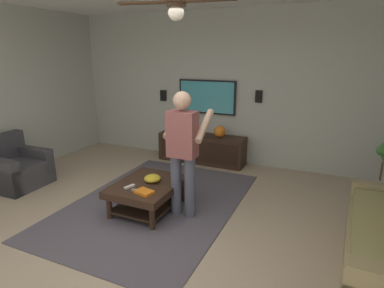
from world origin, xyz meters
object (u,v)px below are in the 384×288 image
object	(u,v)px
coffee_table	(148,190)
tv	(207,97)
vase_round	(220,132)
remote_grey	(137,190)
wall_speaker_left	(259,96)
remote_black	(147,191)
armchair	(15,169)
bowl	(152,178)
ceiling_fan	(175,5)
wall_speaker_right	(163,95)
media_console	(202,148)
book	(144,192)
person_standing	(183,148)
remote_white	(129,187)

from	to	relation	value
coffee_table	tv	world-z (taller)	tv
tv	vase_round	size ratio (longest dim) A/B	5.27
remote_grey	wall_speaker_left	world-z (taller)	wall_speaker_left
coffee_table	wall_speaker_left	distance (m)	2.77
remote_black	remote_grey	bearing A→B (deg)	101.75
armchair	remote_black	size ratio (longest dim) A/B	5.55
bowl	ceiling_fan	bearing A→B (deg)	-123.74
wall_speaker_right	vase_round	bearing A→B (deg)	-101.55
media_console	wall_speaker_right	bearing A→B (deg)	-104.57
book	person_standing	bearing A→B (deg)	61.24
bowl	remote_black	xyz separation A→B (m)	(-0.30, -0.10, -0.04)
media_console	vase_round	size ratio (longest dim) A/B	7.73
coffee_table	vase_round	bearing A→B (deg)	-7.18
remote_white	remote_grey	distance (m)	0.17
remote_white	remote_black	bearing A→B (deg)	-75.46
tv	book	distance (m)	2.83
coffee_table	vase_round	xyz separation A→B (m)	(2.13, -0.27, 0.36)
wall_speaker_right	remote_white	bearing A→B (deg)	-160.18
tv	bowl	bearing A→B (deg)	3.67
bowl	wall_speaker_right	bearing A→B (deg)	25.60
coffee_table	remote_grey	xyz separation A→B (m)	(-0.29, -0.03, 0.12)
person_standing	wall_speaker_left	world-z (taller)	person_standing
remote_black	vase_round	distance (m)	2.39
remote_grey	vase_round	bearing A→B (deg)	-102.78
armchair	wall_speaker_left	bearing A→B (deg)	36.15
person_standing	bowl	world-z (taller)	person_standing
wall_speaker_right	tv	bearing A→B (deg)	-90.77
bowl	remote_white	distance (m)	0.34
remote_white	wall_speaker_right	xyz separation A→B (m)	(2.63, 0.95, 0.82)
remote_grey	wall_speaker_right	world-z (taller)	wall_speaker_right
coffee_table	media_console	distance (m)	2.16
armchair	vase_round	world-z (taller)	armchair
bowl	media_console	bearing A→B (deg)	4.09
armchair	coffee_table	bearing A→B (deg)	2.08
wall_speaker_right	armchair	bearing A→B (deg)	152.76
ceiling_fan	tv	bearing A→B (deg)	15.02
armchair	tv	world-z (taller)	tv
remote_white	vase_round	size ratio (longest dim) A/B	0.68
wall_speaker_left	book	bearing A→B (deg)	164.28
armchair	book	size ratio (longest dim) A/B	3.79
armchair	bowl	distance (m)	2.46
armchair	vase_round	bearing A→B (deg)	38.98
remote_grey	wall_speaker_left	size ratio (longest dim) A/B	0.68
remote_grey	vase_round	xyz separation A→B (m)	(2.42, -0.24, 0.25)
armchair	bowl	xyz separation A→B (m)	(0.21, -2.45, 0.17)
armchair	coffee_table	world-z (taller)	armchair
vase_round	person_standing	bearing A→B (deg)	-173.60
remote_black	book	xyz separation A→B (m)	(-0.06, -0.00, 0.01)
media_console	book	distance (m)	2.47
remote_grey	armchair	bearing A→B (deg)	-10.11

